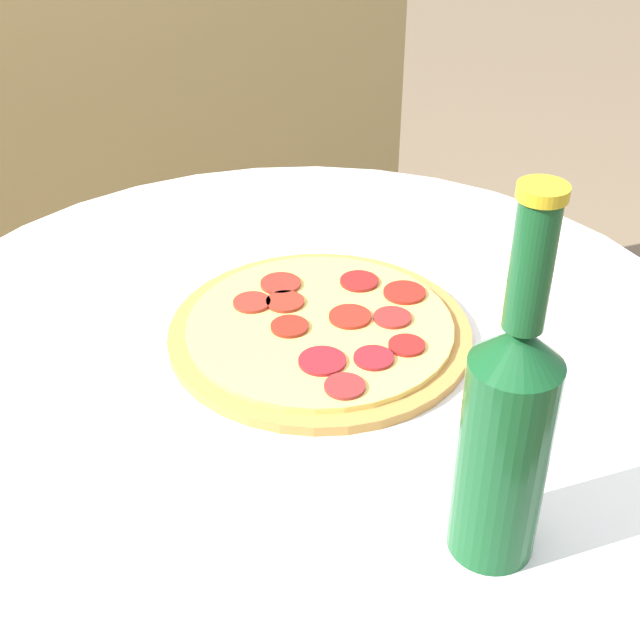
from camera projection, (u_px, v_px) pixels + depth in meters
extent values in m
cylinder|color=silver|center=(304.00, 592.00, 1.07)|extent=(0.10, 0.10, 0.68)
cylinder|color=silver|center=(300.00, 354.00, 0.87)|extent=(0.84, 0.84, 0.02)
cube|color=tan|center=(21.00, 76.00, 1.54)|extent=(1.62, 0.04, 1.45)
cylinder|color=#B77F3D|center=(320.00, 333.00, 0.87)|extent=(0.30, 0.30, 0.01)
cylinder|color=#EACC60|center=(320.00, 326.00, 0.87)|extent=(0.26, 0.26, 0.01)
cylinder|color=maroon|center=(359.00, 281.00, 0.93)|extent=(0.04, 0.04, 0.00)
cylinder|color=maroon|center=(406.00, 294.00, 0.91)|extent=(0.04, 0.04, 0.00)
cylinder|color=maroon|center=(345.00, 386.00, 0.78)|extent=(0.04, 0.04, 0.00)
cylinder|color=maroon|center=(252.00, 302.00, 0.89)|extent=(0.04, 0.04, 0.00)
cylinder|color=maroon|center=(350.00, 317.00, 0.87)|extent=(0.04, 0.04, 0.00)
cylinder|color=maroon|center=(407.00, 345.00, 0.83)|extent=(0.03, 0.03, 0.00)
cylinder|color=maroon|center=(285.00, 302.00, 0.90)|extent=(0.04, 0.04, 0.00)
cylinder|color=maroon|center=(290.00, 326.00, 0.86)|extent=(0.04, 0.04, 0.00)
cylinder|color=maroon|center=(281.00, 284.00, 0.92)|extent=(0.04, 0.04, 0.00)
cylinder|color=maroon|center=(392.00, 317.00, 0.87)|extent=(0.04, 0.04, 0.00)
cylinder|color=maroon|center=(322.00, 361.00, 0.81)|extent=(0.04, 0.04, 0.00)
cylinder|color=maroon|center=(374.00, 358.00, 0.82)|extent=(0.04, 0.04, 0.00)
cylinder|color=#144C23|center=(502.00, 460.00, 0.61)|extent=(0.06, 0.06, 0.16)
cone|color=#144C23|center=(519.00, 345.00, 0.56)|extent=(0.06, 0.06, 0.03)
cylinder|color=#144C23|center=(532.00, 265.00, 0.52)|extent=(0.03, 0.03, 0.09)
cylinder|color=gold|center=(543.00, 192.00, 0.50)|extent=(0.03, 0.03, 0.01)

